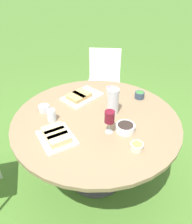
{
  "coord_description": "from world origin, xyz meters",
  "views": [
    {
      "loc": [
        -0.42,
        1.47,
        1.87
      ],
      "look_at": [
        0.0,
        0.0,
        0.81
      ],
      "focal_mm": 35.0,
      "sensor_mm": 36.0,
      "label": 1
    }
  ],
  "objects_px": {
    "water_pitcher": "(113,101)",
    "handbag": "(59,105)",
    "wine_glass": "(110,117)",
    "dining_table": "(96,127)",
    "chair_near_left": "(104,77)"
  },
  "relations": [
    {
      "from": "chair_near_left",
      "to": "water_pitcher",
      "type": "bearing_deg",
      "value": 107.42
    },
    {
      "from": "dining_table",
      "to": "wine_glass",
      "type": "height_order",
      "value": "wine_glass"
    },
    {
      "from": "handbag",
      "to": "wine_glass",
      "type": "bearing_deg",
      "value": 131.44
    },
    {
      "from": "chair_near_left",
      "to": "handbag",
      "type": "distance_m",
      "value": 0.78
    },
    {
      "from": "dining_table",
      "to": "wine_glass",
      "type": "bearing_deg",
      "value": 133.99
    },
    {
      "from": "dining_table",
      "to": "chair_near_left",
      "type": "bearing_deg",
      "value": -79.29
    },
    {
      "from": "water_pitcher",
      "to": "wine_glass",
      "type": "relative_size",
      "value": 1.19
    },
    {
      "from": "water_pitcher",
      "to": "handbag",
      "type": "relative_size",
      "value": 0.64
    },
    {
      "from": "dining_table",
      "to": "wine_glass",
      "type": "distance_m",
      "value": 0.33
    },
    {
      "from": "chair_near_left",
      "to": "wine_glass",
      "type": "distance_m",
      "value": 1.52
    },
    {
      "from": "chair_near_left",
      "to": "handbag",
      "type": "relative_size",
      "value": 2.42
    },
    {
      "from": "chair_near_left",
      "to": "handbag",
      "type": "height_order",
      "value": "chair_near_left"
    },
    {
      "from": "dining_table",
      "to": "water_pitcher",
      "type": "distance_m",
      "value": 0.28
    },
    {
      "from": "water_pitcher",
      "to": "handbag",
      "type": "bearing_deg",
      "value": -41.46
    },
    {
      "from": "dining_table",
      "to": "chair_near_left",
      "type": "xyz_separation_m",
      "value": [
        0.24,
        -1.26,
        -0.12
      ]
    }
  ]
}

